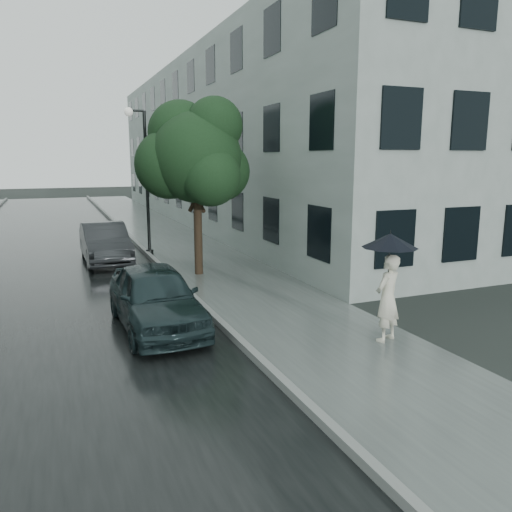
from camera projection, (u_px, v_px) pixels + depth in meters
name	position (u px, v px, depth m)	size (l,w,h in m)	color
ground	(307.00, 333.00, 10.56)	(120.00, 120.00, 0.00)	black
sidewalk	(181.00, 244.00, 21.55)	(3.50, 60.00, 0.01)	slate
kerb_near	(138.00, 245.00, 20.85)	(0.15, 60.00, 0.15)	slate
asphalt_road	(48.00, 253.00, 19.56)	(6.85, 60.00, 0.00)	black
building_near	(235.00, 144.00, 29.44)	(7.02, 36.00, 9.00)	#92A09B
pedestrian	(387.00, 298.00, 9.94)	(0.65, 0.42, 1.77)	beige
umbrella	(390.00, 241.00, 9.68)	(1.35, 1.35, 1.32)	black
street_tree	(195.00, 156.00, 15.38)	(3.65, 3.31, 5.49)	#332619
lamp_post	(143.00, 173.00, 18.56)	(0.85, 0.33, 5.46)	black
car_near	(156.00, 297.00, 10.76)	(1.62, 4.03, 1.37)	#19282B
car_far	(105.00, 243.00, 17.76)	(1.46, 4.18, 1.38)	#232628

